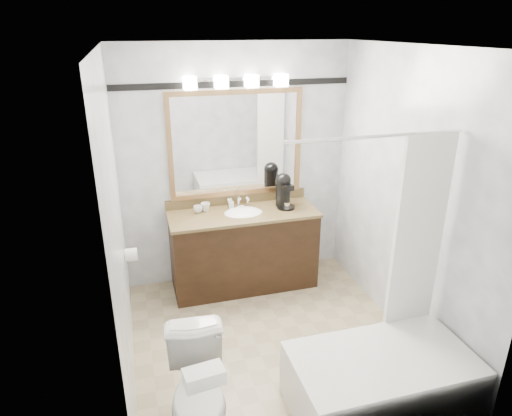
# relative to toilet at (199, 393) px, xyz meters

# --- Properties ---
(room) EXTENTS (2.42, 2.62, 2.52)m
(room) POSITION_rel_toilet_xyz_m (0.78, 0.81, 0.89)
(room) COLOR tan
(room) RESTS_ON ground
(vanity) EXTENTS (1.53, 0.58, 0.97)m
(vanity) POSITION_rel_toilet_xyz_m (0.78, 1.83, 0.08)
(vanity) COLOR black
(vanity) RESTS_ON ground
(mirror) EXTENTS (1.40, 0.04, 1.10)m
(mirror) POSITION_rel_toilet_xyz_m (0.78, 2.09, 1.14)
(mirror) COLOR #9E7347
(mirror) RESTS_ON room
(vanity_light_bar) EXTENTS (1.02, 0.14, 0.12)m
(vanity_light_bar) POSITION_rel_toilet_xyz_m (0.78, 2.04, 1.77)
(vanity_light_bar) COLOR silver
(vanity_light_bar) RESTS_ON room
(accent_stripe) EXTENTS (2.40, 0.01, 0.06)m
(accent_stripe) POSITION_rel_toilet_xyz_m (0.78, 2.11, 1.74)
(accent_stripe) COLOR black
(accent_stripe) RESTS_ON room
(bathtub) EXTENTS (1.30, 0.75, 1.96)m
(bathtub) POSITION_rel_toilet_xyz_m (1.33, -0.09, -0.08)
(bathtub) COLOR white
(bathtub) RESTS_ON ground
(tp_roll) EXTENTS (0.11, 0.12, 0.12)m
(tp_roll) POSITION_rel_toilet_xyz_m (-0.36, 1.48, 0.34)
(tp_roll) COLOR white
(tp_roll) RESTS_ON room
(toilet) EXTENTS (0.46, 0.74, 0.72)m
(toilet) POSITION_rel_toilet_xyz_m (0.00, 0.00, 0.00)
(toilet) COLOR white
(toilet) RESTS_ON ground
(tissue_box) EXTENTS (0.25, 0.15, 0.10)m
(tissue_box) POSITION_rel_toilet_xyz_m (0.00, -0.31, 0.41)
(tissue_box) COLOR white
(tissue_box) RESTS_ON toilet
(coffee_maker) EXTENTS (0.19, 0.24, 0.36)m
(coffee_maker) POSITION_rel_toilet_xyz_m (1.22, 1.87, 0.68)
(coffee_maker) COLOR black
(coffee_maker) RESTS_ON vanity
(cup_left) EXTENTS (0.12, 0.12, 0.07)m
(cup_left) POSITION_rel_toilet_xyz_m (0.33, 1.95, 0.53)
(cup_left) COLOR white
(cup_left) RESTS_ON vanity
(cup_right) EXTENTS (0.12, 0.12, 0.09)m
(cup_right) POSITION_rel_toilet_xyz_m (0.41, 1.97, 0.53)
(cup_right) COLOR white
(cup_right) RESTS_ON vanity
(soap_bottle_a) EXTENTS (0.05, 0.05, 0.11)m
(soap_bottle_a) POSITION_rel_toilet_xyz_m (0.68, 1.97, 0.54)
(soap_bottle_a) COLOR white
(soap_bottle_a) RESTS_ON vanity
(soap_bar) EXTENTS (0.08, 0.06, 0.02)m
(soap_bar) POSITION_rel_toilet_xyz_m (0.78, 1.95, 0.50)
(soap_bar) COLOR beige
(soap_bar) RESTS_ON vanity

